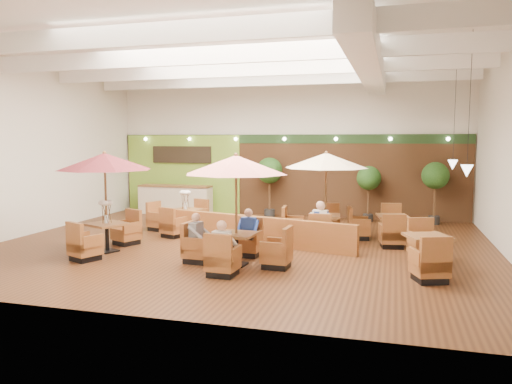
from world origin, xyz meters
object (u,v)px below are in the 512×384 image
(service_counter, at_px, (175,200))
(diner_1, at_px, (248,228))
(booth_divider, at_px, (258,231))
(diner_2, at_px, (198,233))
(diner_4, at_px, (321,220))
(table_4, at_px, (427,253))
(diner_0, at_px, (223,242))
(table_5, at_px, (382,228))
(table_1, at_px, (236,189))
(table_2, at_px, (324,176))
(table_3, at_px, (179,218))
(topiary_2, at_px, (435,178))
(table_0, at_px, (105,176))
(topiary_0, at_px, (270,173))
(topiary_1, at_px, (369,180))

(service_counter, height_order, diner_1, diner_1)
(service_counter, relative_size, booth_divider, 0.50)
(diner_2, xyz_separation_m, diner_4, (2.64, 2.61, 0.03))
(table_4, height_order, diner_1, diner_1)
(diner_0, bearing_deg, table_5, 59.40)
(table_1, bearing_deg, service_counter, 127.53)
(table_2, bearing_deg, table_3, 172.35)
(service_counter, xyz_separation_m, diner_2, (3.97, -7.29, 0.16))
(booth_divider, distance_m, diner_2, 2.59)
(topiary_2, xyz_separation_m, diner_4, (-3.38, -4.87, -0.89))
(table_2, bearing_deg, table_0, -155.47)
(table_1, relative_size, topiary_0, 1.16)
(table_5, relative_size, topiary_1, 1.32)
(table_1, relative_size, topiary_1, 1.32)
(table_1, bearing_deg, diner_0, -86.71)
(table_0, bearing_deg, booth_divider, 51.57)
(service_counter, bearing_deg, table_5, -21.50)
(topiary_2, bearing_deg, diner_4, -124.71)
(table_0, bearing_deg, topiary_2, 61.88)
(table_1, xyz_separation_m, table_4, (4.41, 0.79, -1.45))
(diner_4, bearing_deg, table_3, 169.57)
(table_1, xyz_separation_m, table_3, (-3.21, 3.74, -1.39))
(table_0, xyz_separation_m, diner_2, (2.82, -0.43, -1.31))
(table_5, bearing_deg, table_4, -81.99)
(table_0, height_order, diner_0, table_0)
(topiary_0, bearing_deg, table_5, -38.38)
(table_3, xyz_separation_m, diner_4, (4.86, -1.13, 0.33))
(service_counter, relative_size, table_2, 1.12)
(topiary_2, bearing_deg, topiary_0, 180.00)
(table_5, height_order, topiary_2, topiary_2)
(topiary_0, relative_size, diner_0, 2.92)
(table_2, height_order, diner_4, table_2)
(table_3, relative_size, diner_0, 3.37)
(service_counter, xyz_separation_m, table_1, (4.96, -7.29, 1.26))
(table_3, relative_size, topiary_1, 1.31)
(table_0, height_order, table_1, table_0)
(diner_0, relative_size, diner_2, 1.04)
(table_1, relative_size, diner_1, 3.49)
(table_5, bearing_deg, diner_2, -147.55)
(table_0, distance_m, diner_4, 6.02)
(service_counter, xyz_separation_m, table_5, (8.27, -3.26, -0.22))
(topiary_2, bearing_deg, topiary_1, 180.00)
(topiary_0, bearing_deg, diner_0, -82.92)
(table_5, xyz_separation_m, diner_0, (-3.31, -5.02, 0.39))
(table_1, distance_m, topiary_1, 7.97)
(diner_1, relative_size, diner_4, 0.91)
(table_2, relative_size, diner_0, 3.36)
(table_3, bearing_deg, topiary_0, 78.60)
(table_1, height_order, diner_0, table_1)
(service_counter, bearing_deg, diner_1, -51.76)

